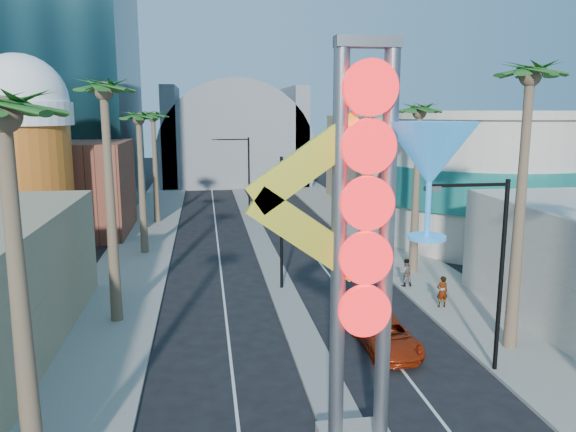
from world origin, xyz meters
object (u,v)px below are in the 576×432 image
Objects in this scene: neon_sign at (391,228)px; pedestrian_b at (405,272)px; red_pickup at (386,336)px; pedestrian_a at (442,292)px.

pedestrian_b is (6.62, 16.21, -6.31)m from neon_sign.
pedestrian_b reaches higher than red_pickup.
red_pickup is (2.66, 7.81, -6.64)m from neon_sign.
pedestrian_b is (3.96, 8.40, 0.34)m from red_pickup.
pedestrian_b is at bearing 63.26° from red_pickup.
neon_sign reaches higher than red_pickup.
pedestrian_a is at bearing 59.56° from neon_sign.
pedestrian_a is 1.02× the size of pedestrian_b.
pedestrian_a is 3.89m from pedestrian_b.
pedestrian_b is at bearing 67.79° from neon_sign.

